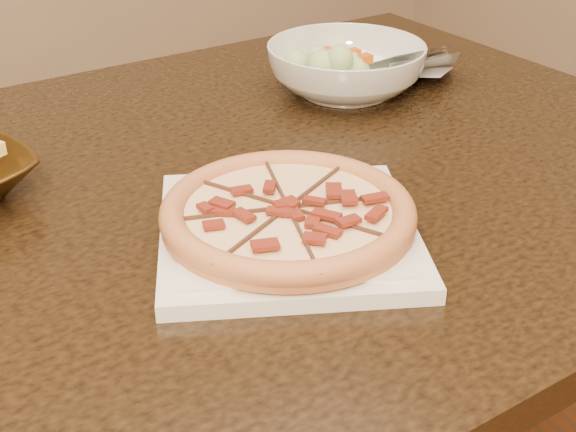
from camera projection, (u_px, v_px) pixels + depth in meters
name	position (u px, v px, depth m)	size (l,w,h in m)	color
dining_table	(174.00, 259.00, 1.01)	(1.57, 1.06, 0.75)	black
plate	(288.00, 232.00, 0.87)	(0.36, 0.36, 0.02)	silver
pizza	(288.00, 213.00, 0.86)	(0.28, 0.28, 0.03)	#B47946
salad_bowl	(346.00, 69.00, 1.25)	(0.25, 0.25, 0.08)	silver
salad	(346.00, 34.00, 1.23)	(0.09, 0.12, 0.04)	#9CB97D
cling_film	(417.00, 65.00, 1.31)	(0.17, 0.14, 0.05)	white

